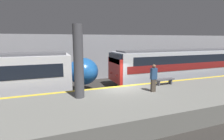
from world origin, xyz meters
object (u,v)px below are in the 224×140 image
train_boxy (195,65)px  person_waiting (154,77)px  support_pillar_near (79,62)px  platform_bench (165,80)px

train_boxy → person_waiting: 9.57m
train_boxy → support_pillar_near: bearing=-161.6°
support_pillar_near → platform_bench: size_ratio=2.73×
support_pillar_near → train_boxy: 13.61m
support_pillar_near → platform_bench: 6.58m
person_waiting → support_pillar_near: bearing=173.5°
train_boxy → person_waiting: size_ratio=10.48×
support_pillar_near → person_waiting: 4.74m
support_pillar_near → platform_bench: (6.32, 0.64, -1.71)m
person_waiting → train_boxy: bearing=30.1°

